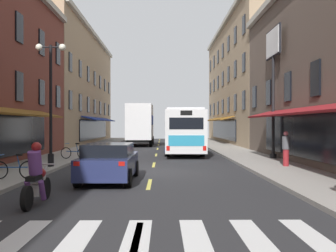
{
  "coord_description": "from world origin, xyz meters",
  "views": [
    {
      "loc": [
        0.49,
        -17.0,
        2.12
      ],
      "look_at": [
        0.83,
        9.63,
        2.02
      ],
      "focal_mm": 40.62,
      "sensor_mm": 36.0,
      "label": 1
    }
  ],
  "objects": [
    {
      "name": "bicycle_near",
      "position": [
        -4.93,
        -3.16,
        0.5
      ],
      "size": [
        1.71,
        0.48,
        0.91
      ],
      "color": "black",
      "rests_on": "sidewalk_left"
    },
    {
      "name": "sedan_mid",
      "position": [
        -1.53,
        -2.78,
        0.72
      ],
      "size": [
        1.98,
        4.24,
        1.41
      ],
      "color": "navy",
      "rests_on": "ground"
    },
    {
      "name": "box_truck",
      "position": [
        -1.76,
        20.69,
        2.08
      ],
      "size": [
        2.52,
        6.89,
        4.07
      ],
      "color": "#B21E19",
      "rests_on": "ground"
    },
    {
      "name": "sidewalk_right",
      "position": [
        5.9,
        0.0,
        0.07
      ],
      "size": [
        3.0,
        80.0,
        0.14
      ],
      "primitive_type": "cube",
      "color": "gray",
      "rests_on": "ground"
    },
    {
      "name": "street_lamp_twin",
      "position": [
        -4.82,
        1.0,
        3.34
      ],
      "size": [
        1.42,
        0.32,
        5.8
      ],
      "color": "black",
      "rests_on": "sidewalk_left"
    },
    {
      "name": "sedan_near",
      "position": [
        -2.0,
        30.68,
        0.7
      ],
      "size": [
        1.96,
        4.58,
        1.36
      ],
      "color": "navy",
      "rests_on": "ground"
    },
    {
      "name": "crosswalk_near",
      "position": [
        0.0,
        -10.0,
        0.0
      ],
      "size": [
        7.1,
        2.8,
        0.01
      ],
      "color": "silver",
      "rests_on": "ground"
    },
    {
      "name": "sidewalk_left",
      "position": [
        -5.9,
        0.0,
        0.07
      ],
      "size": [
        3.0,
        80.0,
        0.14
      ],
      "primitive_type": "cube",
      "color": "gray",
      "rests_on": "ground"
    },
    {
      "name": "transit_bus",
      "position": [
        1.97,
        11.98,
        1.67
      ],
      "size": [
        2.78,
        12.53,
        3.18
      ],
      "color": "silver",
      "rests_on": "ground"
    },
    {
      "name": "bicycle_mid",
      "position": [
        -4.64,
        4.98,
        0.5
      ],
      "size": [
        1.68,
        0.56,
        0.91
      ],
      "color": "black",
      "rests_on": "sidewalk_left"
    },
    {
      "name": "pedestrian_mid",
      "position": [
        6.36,
        1.03,
        0.99
      ],
      "size": [
        0.36,
        0.36,
        1.66
      ],
      "rotation": [
        0.0,
        0.0,
        0.32
      ],
      "color": "maroon",
      "rests_on": "sidewalk_right"
    },
    {
      "name": "billboard_sign",
      "position": [
        7.05,
        5.51,
        6.0
      ],
      "size": [
        0.4,
        2.7,
        7.72
      ],
      "color": "black",
      "rests_on": "sidewalk_right"
    },
    {
      "name": "motorcycle_rider",
      "position": [
        -2.85,
        -6.96,
        0.71
      ],
      "size": [
        0.62,
        2.07,
        1.66
      ],
      "color": "black",
      "rests_on": "ground"
    },
    {
      "name": "ground_plane",
      "position": [
        0.0,
        0.0,
        -0.05
      ],
      "size": [
        34.8,
        80.0,
        0.1
      ],
      "primitive_type": "cube",
      "color": "#28282B"
    },
    {
      "name": "lane_centre_dashes",
      "position": [
        0.0,
        -0.25,
        0.0
      ],
      "size": [
        0.14,
        73.9,
        0.01
      ],
      "color": "#DBCC4C",
      "rests_on": "ground"
    }
  ]
}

